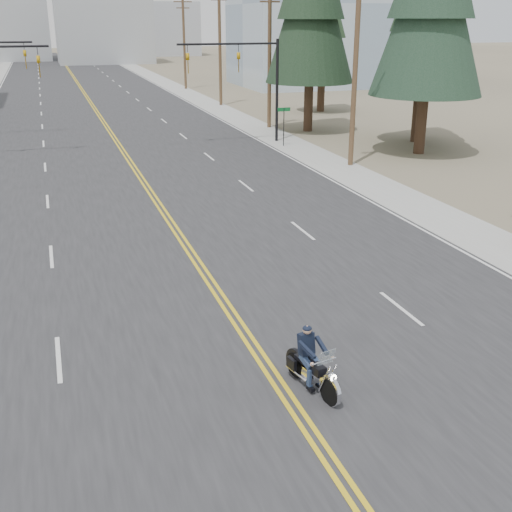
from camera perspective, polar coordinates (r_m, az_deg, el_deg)
name	(u,v)px	position (r m, az deg, el deg)	size (l,w,h in m)	color
ground_plane	(295,410)	(14.88, 3.49, -13.49)	(400.00, 400.00, 0.00)	#776D56
road	(84,92)	(82.02, -15.08, 13.88)	(20.00, 200.00, 0.01)	#303033
sidewalk_right	(178,89)	(83.46, -6.94, 14.51)	(3.00, 200.00, 0.01)	#A5A5A0
traffic_mast_right	(249,71)	(45.67, -0.59, 16.15)	(7.10, 0.26, 7.00)	black
street_sign	(284,120)	(44.72, 2.49, 12.00)	(0.90, 0.06, 2.62)	black
utility_pole_b	(356,62)	(38.56, 8.84, 16.70)	(2.20, 0.30, 11.50)	brown
utility_pole_c	(269,54)	(52.41, 1.21, 17.55)	(2.20, 0.30, 11.00)	brown
utility_pole_d	(220,43)	(66.75, -3.23, 18.34)	(2.20, 0.30, 11.50)	brown
utility_pole_e	(184,41)	(83.29, -6.41, 18.47)	(2.20, 0.30, 11.00)	brown
glass_building	(331,5)	(89.34, 6.71, 21.32)	(24.00, 16.00, 20.00)	#9EB5CC
haze_bldg_b	(103,26)	(137.06, -13.44, 19.29)	(18.00, 14.00, 14.00)	#ADB2B7
haze_bldg_c	(282,15)	(129.41, 2.37, 20.65)	(16.00, 12.00, 18.00)	#B7BCC6
haze_bldg_e	(166,29)	(164.18, -8.02, 19.36)	(14.00, 14.00, 12.00)	#B7BCC6
motorcyclist	(313,360)	(15.22, 5.07, -9.24)	(0.86, 2.01, 1.57)	black
conifer_far	(324,15)	(62.33, 6.03, 20.51)	(5.58, 5.58, 14.94)	#382619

